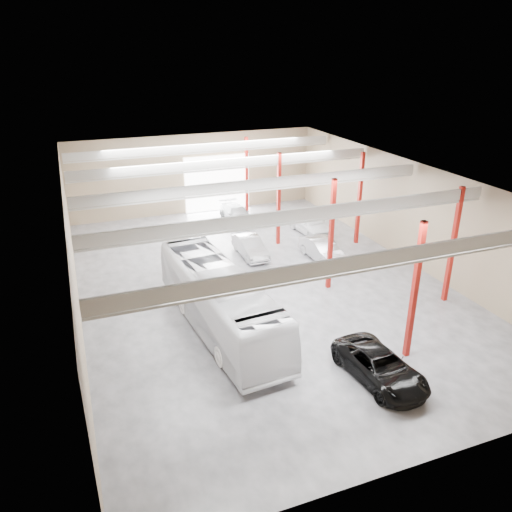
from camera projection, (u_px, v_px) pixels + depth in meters
depot_shell at (260, 207)px, 30.49m from camera, size 22.12×32.12×7.06m
coach_bus at (220, 300)px, 26.34m from camera, size 3.90×12.51×3.43m
black_sedan at (380, 366)px, 22.59m from camera, size 2.71×5.26×1.42m
car_row_a at (255, 308)px, 27.43m from camera, size 3.22×4.95×1.57m
car_row_b at (250, 247)px, 35.89m from camera, size 1.51×4.31×1.42m
car_row_c at (237, 214)px, 42.84m from camera, size 2.02×4.85×1.40m
car_right_near at (322, 250)px, 35.22m from camera, size 1.75×4.59×1.49m
car_right_far at (310, 223)px, 40.20m from camera, size 2.16×4.99×1.68m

